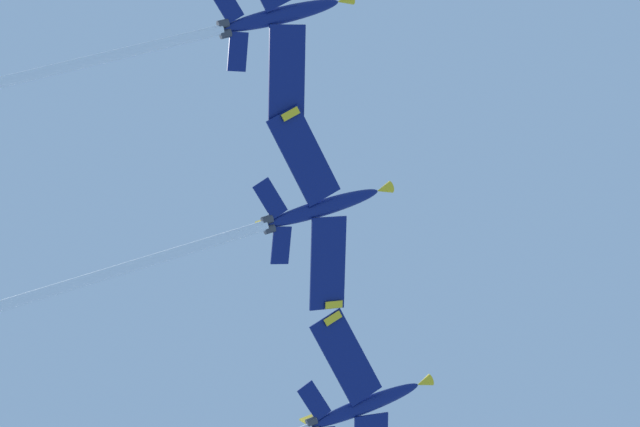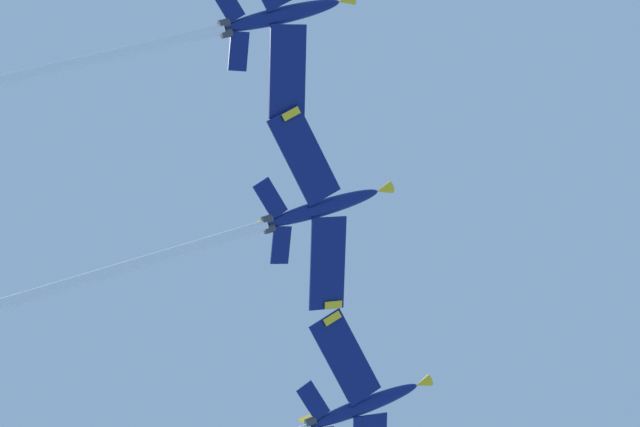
# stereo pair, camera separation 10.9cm
# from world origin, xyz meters

# --- Properties ---
(jet_inner_left) EXTENTS (35.44, 26.22, 18.84)m
(jet_inner_left) POSITION_xyz_m (13.93, -31.14, 112.01)
(jet_inner_left) COLOR navy
(jet_centre) EXTENTS (33.38, 24.56, 18.63)m
(jet_centre) POSITION_xyz_m (25.13, -14.36, 111.29)
(jet_centre) COLOR navy
(jet_inner_right) EXTENTS (31.52, 23.62, 17.44)m
(jet_inner_right) POSITION_xyz_m (33.44, 2.09, 112.25)
(jet_inner_right) COLOR navy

